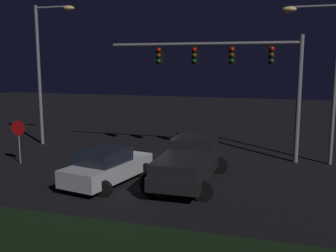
# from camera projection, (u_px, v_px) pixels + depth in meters

# --- Properties ---
(ground_plane) EXTENTS (80.00, 80.00, 0.00)m
(ground_plane) POSITION_uv_depth(u_px,v_px,m) (147.00, 168.00, 19.24)
(ground_plane) COLOR black
(pickup_truck) EXTENTS (2.91, 5.43, 1.80)m
(pickup_truck) POSITION_uv_depth(u_px,v_px,m) (189.00, 160.00, 16.74)
(pickup_truck) COLOR black
(pickup_truck) RESTS_ON ground_plane
(car_sedan) EXTENTS (3.03, 4.67, 1.51)m
(car_sedan) POSITION_uv_depth(u_px,v_px,m) (107.00, 167.00, 16.67)
(car_sedan) COLOR #B7B7BC
(car_sedan) RESTS_ON ground_plane
(traffic_signal_gantry) EXTENTS (10.32, 0.56, 6.50)m
(traffic_signal_gantry) POSITION_uv_depth(u_px,v_px,m) (233.00, 64.00, 20.54)
(traffic_signal_gantry) COLOR slate
(traffic_signal_gantry) RESTS_ON ground_plane
(street_lamp_left) EXTENTS (2.72, 0.44, 8.52)m
(street_lamp_left) POSITION_uv_depth(u_px,v_px,m) (46.00, 59.00, 23.94)
(street_lamp_left) COLOR slate
(street_lamp_left) RESTS_ON ground_plane
(street_lamp_right) EXTENTS (2.78, 0.44, 7.97)m
(street_lamp_right) POSITION_uv_depth(u_px,v_px,m) (324.00, 64.00, 19.30)
(street_lamp_right) COLOR slate
(street_lamp_right) RESTS_ON ground_plane
(stop_sign) EXTENTS (0.76, 0.08, 2.23)m
(stop_sign) POSITION_uv_depth(u_px,v_px,m) (18.00, 134.00, 19.78)
(stop_sign) COLOR slate
(stop_sign) RESTS_ON ground_plane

